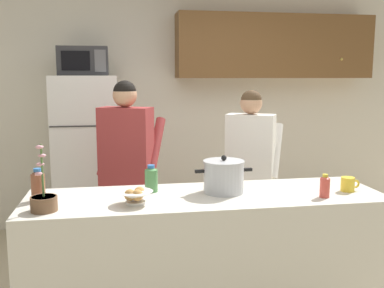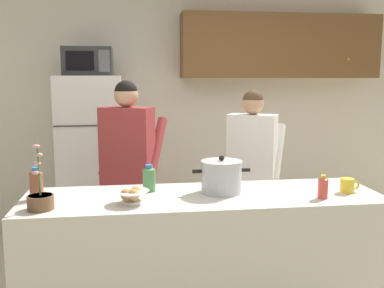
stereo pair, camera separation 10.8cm
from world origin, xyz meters
The scene contains 13 objects.
back_wall_unit centered at (0.26, 2.25, 1.45)m, with size 6.00×0.48×2.60m.
kitchen_island centered at (0.00, 0.00, 0.46)m, with size 2.30×0.68×0.92m, color silver.
refrigerator centered at (-0.87, 1.85, 0.84)m, with size 0.64×0.68×1.69m.
microwave centered at (-0.87, 1.83, 1.83)m, with size 0.48×0.37×0.28m.
person_near_pot centered at (-0.49, 0.85, 1.03)m, with size 0.61×0.56×1.65m.
person_by_sink centered at (0.55, 0.84, 0.97)m, with size 0.59×0.56×1.57m.
cooking_pot centered at (0.12, 0.04, 1.03)m, with size 0.38×0.27×0.25m.
coffee_mug centered at (0.95, -0.07, 0.97)m, with size 0.13×0.09×0.10m.
bread_bowl centered at (-0.46, -0.14, 0.97)m, with size 0.21×0.21×0.10m.
bottle_near_edge centered at (-0.34, 0.14, 1.01)m, with size 0.09×0.09×0.18m.
bottle_mid_counter centered at (-1.04, 0.04, 1.02)m, with size 0.08×0.08×0.20m.
bottle_far_corner centered at (0.73, -0.18, 0.99)m, with size 0.06×0.06×0.15m.
potted_orchid centered at (-0.98, -0.18, 0.98)m, with size 0.15×0.15×0.39m.
Camera 1 is at (-0.56, -2.69, 1.67)m, focal length 40.94 mm.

